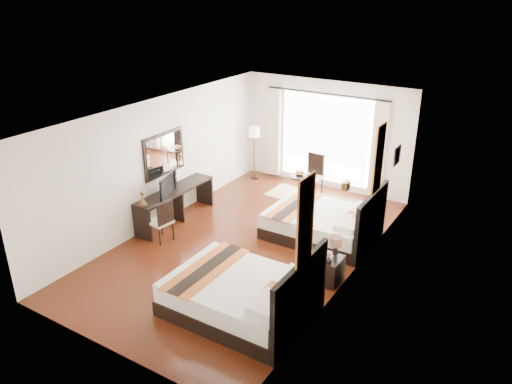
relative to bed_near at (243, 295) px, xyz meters
The scene contains 29 objects.
floor 2.30m from the bed_near, 121.02° to the left, with size 4.50×7.50×0.01m, color #3A190A.
ceiling 3.35m from the bed_near, 121.02° to the left, with size 4.50×7.50×0.02m, color white.
wall_headboard 2.47m from the bed_near, 61.12° to the left, with size 0.01×7.50×2.80m, color silver.
wall_desk 4.07m from the bed_near, 150.31° to the left, with size 0.01×7.50×2.80m, color silver.
wall_window 5.91m from the bed_near, 101.62° to the left, with size 4.50×0.01×2.80m, color silver.
wall_entry 2.40m from the bed_near, 123.08° to the right, with size 4.50×0.01×2.80m, color silver.
window_glass 5.88m from the bed_near, 101.65° to the left, with size 2.40×0.02×2.20m, color white.
sheer_curtain 5.82m from the bed_near, 101.78° to the left, with size 2.30×0.02×2.10m, color white.
drape_left 6.24m from the bed_near, 115.17° to the left, with size 0.35×0.14×2.35m, color beige.
drape_right 5.66m from the bed_near, 87.14° to the left, with size 0.35×0.14×2.35m, color beige.
art_panel_near 1.93m from the bed_near, ahead, with size 0.03×0.50×1.35m, color maroon.
art_panel_far 3.65m from the bed_near, 71.11° to the left, with size 0.03×0.50×1.35m, color maroon.
wall_sconce 2.46m from the bed_near, 57.25° to the left, with size 0.10×0.14×0.14m, color #4B341A.
mirror_frame 4.15m from the bed_near, 148.62° to the left, with size 0.04×1.25×0.95m, color black.
mirror_glass 4.13m from the bed_near, 148.43° to the left, with size 0.01×1.12×0.82m, color white.
bed_near is the anchor object (origin of this frame).
bed_far 3.10m from the bed_near, 89.30° to the left, with size 2.20×1.71×1.24m.
nightstand 1.79m from the bed_near, 62.33° to the left, with size 0.40×0.50×0.48m, color black.
table_lamp 1.97m from the bed_near, 63.31° to the left, with size 0.23×0.23×0.36m.
vase 1.68m from the bed_near, 58.55° to the left, with size 0.13×0.13×0.13m, color black.
console_desk 3.78m from the bed_near, 146.80° to the left, with size 0.50×2.20×0.76m, color black.
television 3.65m from the bed_near, 150.92° to the left, with size 0.81×0.11×0.47m, color black.
bronze_figurine 3.38m from the bed_near, 161.32° to the left, with size 0.18×0.18×0.28m, color #4B341A, non-canonical shape.
desk_chair 3.03m from the bed_near, 157.36° to the left, with size 0.48×0.48×0.92m.
floor_lamp 6.09m from the bed_near, 120.09° to the left, with size 0.29×0.29×1.45m.
side_table 4.92m from the bed_near, 106.19° to the left, with size 0.49×0.49×0.56m, color black.
fruit_bowl 4.97m from the bed_near, 106.50° to the left, with size 0.23×0.23×0.06m, color #462619.
window_chair 5.13m from the bed_near, 103.37° to the left, with size 0.54×0.54×1.06m.
jute_rug 5.01m from the bed_near, 107.95° to the left, with size 1.29×0.88×0.01m, color tan.
Camera 1 is at (4.92, -7.62, 5.07)m, focal length 35.00 mm.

